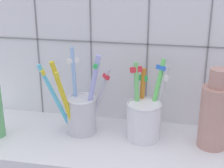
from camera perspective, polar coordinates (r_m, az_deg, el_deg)
name	(u,v)px	position (r cm, az deg, el deg)	size (l,w,h in cm)	color
counter_slab	(109,145)	(75.28, -0.43, -9.97)	(64.00, 22.00, 2.00)	silver
tile_wall_back	(120,34)	(78.44, 1.28, 8.23)	(64.00, 2.20, 45.00)	white
toothbrush_cup_left	(80,111)	(76.33, -5.19, -4.34)	(14.31, 9.49, 18.74)	silver
toothbrush_cup_right	(144,117)	(74.53, 5.28, -5.39)	(8.54, 8.63, 16.71)	white
ceramic_vase	(215,114)	(72.74, 16.44, -4.66)	(5.95, 5.95, 16.66)	tan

